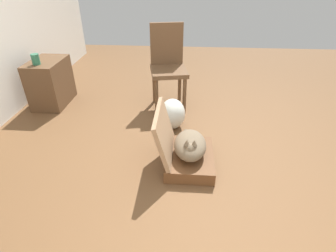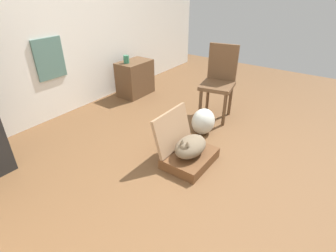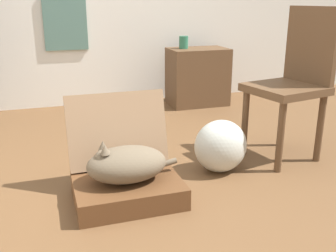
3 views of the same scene
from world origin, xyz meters
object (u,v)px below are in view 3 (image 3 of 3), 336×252
Objects in this scene: suitcase_base at (128,190)px; chair at (294,79)px; cat at (126,164)px; side_table at (198,77)px; plastic_bag_white at (221,146)px; vase_tall at (184,42)px.

chair reaches higher than suitcase_base.
chair is at bearing 13.43° from suitcase_base.
cat is 2.09m from side_table.
plastic_bag_white is (0.63, 0.19, 0.11)m from suitcase_base.
suitcase_base is 0.97× the size of side_table.
plastic_bag_white is 2.75× the size of vase_tall.
suitcase_base is 2.09m from side_table.
cat is 0.67m from plastic_bag_white.
vase_tall is (0.34, 1.60, 0.46)m from plastic_bag_white.
side_table reaches higher than cat.
side_table is at bearing 171.30° from chair.
vase_tall is at bearing 61.40° from cat.
chair is (0.21, -1.51, -0.09)m from vase_tall.
plastic_bag_white is at bearing 17.05° from suitcase_base.
chair is at bearing -87.32° from side_table.
vase_tall is 1.52m from chair.
suitcase_base is 1.12× the size of cat.
plastic_bag_white is (0.64, 0.19, -0.05)m from cat.
chair reaches higher than plastic_bag_white.
chair is (0.55, 0.09, 0.37)m from plastic_bag_white.
suitcase_base is at bearing -122.30° from side_table.
plastic_bag_white is 0.58× the size of side_table.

